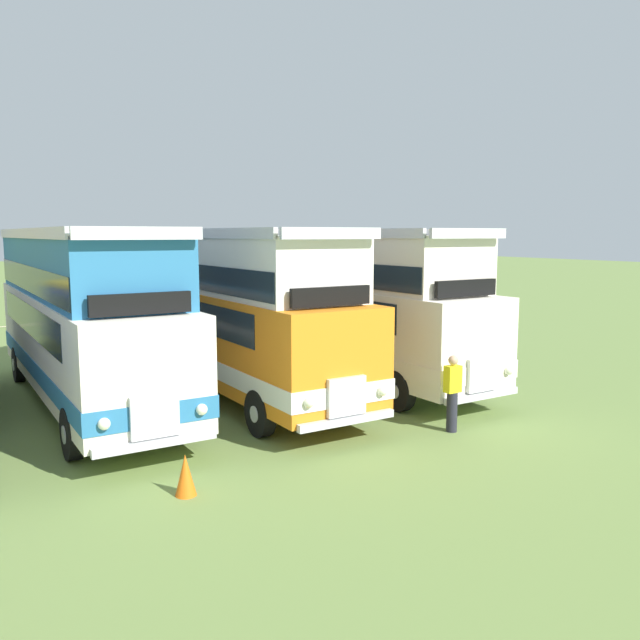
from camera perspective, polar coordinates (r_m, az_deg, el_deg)
bus_seventh_in_row at (r=17.59m, az=-20.17°, el=0.52°), size 2.84×11.60×4.52m
bus_eighth_in_row at (r=18.10m, az=-7.95°, el=1.10°), size 2.84×11.53×4.52m
bus_ninth_in_row at (r=19.96m, az=2.02°, el=1.76°), size 2.96×11.58×4.52m
cone_mid_row at (r=11.43m, az=-11.76°, el=-13.21°), size 0.36×0.36×0.72m
marshal_person at (r=14.75m, az=11.58°, el=-6.29°), size 0.36×0.24×1.73m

